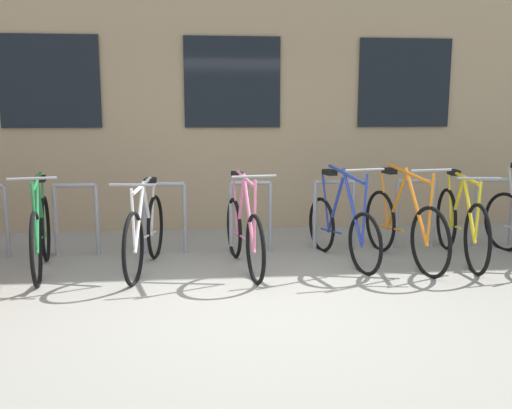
{
  "coord_description": "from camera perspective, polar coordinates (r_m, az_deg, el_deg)",
  "views": [
    {
      "loc": [
        -0.42,
        -4.46,
        1.66
      ],
      "look_at": [
        0.17,
        1.6,
        0.61
      ],
      "focal_mm": 38.86,
      "sensor_mm": 36.0,
      "label": 1
    }
  ],
  "objects": [
    {
      "name": "bike_rack",
      "position": [
        6.49,
        -0.55,
        -0.55
      ],
      "size": [
        6.51,
        0.05,
        0.84
      ],
      "color": "gray",
      "rests_on": "ground"
    },
    {
      "name": "bicycle_yellow",
      "position": [
        6.57,
        20.31,
        -1.93
      ],
      "size": [
        0.44,
        1.8,
        1.01
      ],
      "color": "black",
      "rests_on": "ground"
    },
    {
      "name": "ground_plane",
      "position": [
        4.78,
        -0.15,
        -10.58
      ],
      "size": [
        42.0,
        42.0,
        0.0
      ],
      "primitive_type": "plane",
      "color": "gray"
    },
    {
      "name": "bicycle_orange",
      "position": [
        6.28,
        14.9,
        -2.16
      ],
      "size": [
        0.45,
        1.81,
        1.1
      ],
      "color": "black",
      "rests_on": "ground"
    },
    {
      "name": "bicycle_green",
      "position": [
        6.13,
        -21.27,
        -2.84
      ],
      "size": [
        0.46,
        1.68,
        1.06
      ],
      "color": "black",
      "rests_on": "ground"
    },
    {
      "name": "storefront_building",
      "position": [
        11.6,
        -3.56,
        15.79
      ],
      "size": [
        28.0,
        7.76,
        5.76
      ],
      "color": "tan",
      "rests_on": "ground"
    },
    {
      "name": "bicycle_white",
      "position": [
        5.91,
        -11.34,
        -2.9
      ],
      "size": [
        0.44,
        1.71,
        0.99
      ],
      "color": "black",
      "rests_on": "ground"
    },
    {
      "name": "bicycle_blue",
      "position": [
        6.18,
        8.81,
        -2.38
      ],
      "size": [
        0.54,
        1.63,
        1.1
      ],
      "color": "black",
      "rests_on": "ground"
    },
    {
      "name": "bicycle_pink",
      "position": [
        5.84,
        -1.27,
        -2.89
      ],
      "size": [
        0.44,
        1.68,
        1.06
      ],
      "color": "black",
      "rests_on": "ground"
    }
  ]
}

